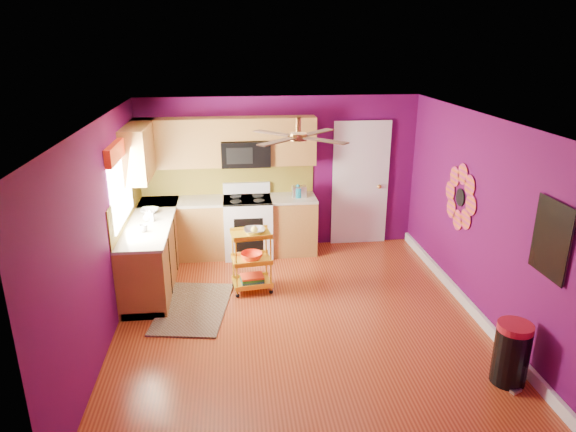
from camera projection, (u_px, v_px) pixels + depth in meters
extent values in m
plane|color=maroon|center=(299.00, 320.00, 6.46)|extent=(5.00, 5.00, 0.00)
cube|color=#55094B|center=(280.00, 174.00, 8.39)|extent=(4.50, 0.04, 2.50)
cube|color=#55094B|center=(346.00, 347.00, 3.70)|extent=(4.50, 0.04, 2.50)
cube|color=#55094B|center=(103.00, 234.00, 5.81)|extent=(0.04, 5.00, 2.50)
cube|color=#55094B|center=(482.00, 220.00, 6.28)|extent=(0.04, 5.00, 2.50)
cube|color=silver|center=(301.00, 120.00, 5.64)|extent=(4.50, 5.00, 0.04)
cube|color=white|center=(468.00, 305.00, 6.67)|extent=(0.05, 4.90, 0.14)
cube|color=#8E5D26|center=(153.00, 251.00, 7.37)|extent=(0.60, 2.30, 0.90)
cube|color=#8E5D26|center=(229.00, 228.00, 8.29)|extent=(2.80, 0.60, 0.90)
cube|color=beige|center=(150.00, 221.00, 7.22)|extent=(0.63, 2.30, 0.04)
cube|color=beige|center=(228.00, 200.00, 8.13)|extent=(2.80, 0.63, 0.04)
cube|color=black|center=(155.00, 277.00, 7.50)|extent=(0.54, 2.30, 0.10)
cube|color=black|center=(230.00, 251.00, 8.42)|extent=(2.80, 0.54, 0.10)
cube|color=white|center=(248.00, 227.00, 8.29)|extent=(0.76, 0.66, 0.92)
cube|color=black|center=(247.00, 200.00, 8.13)|extent=(0.76, 0.62, 0.03)
cube|color=white|center=(246.00, 188.00, 8.36)|extent=(0.76, 0.06, 0.18)
cube|color=black|center=(249.00, 235.00, 7.98)|extent=(0.45, 0.02, 0.55)
cube|color=#8E5D26|center=(178.00, 143.00, 7.88)|extent=(1.32, 0.33, 0.75)
cube|color=#8E5D26|center=(292.00, 141.00, 8.07)|extent=(0.72, 0.33, 0.75)
cube|color=#8E5D26|center=(245.00, 128.00, 7.92)|extent=(0.76, 0.33, 0.34)
cube|color=#8E5D26|center=(140.00, 150.00, 7.37)|extent=(0.33, 1.30, 0.75)
cube|color=black|center=(246.00, 153.00, 8.02)|extent=(0.76, 0.38, 0.40)
cube|color=brown|center=(228.00, 179.00, 8.31)|extent=(2.80, 0.01, 0.51)
cube|color=brown|center=(127.00, 203.00, 7.10)|extent=(0.01, 2.30, 0.51)
cube|color=white|center=(120.00, 184.00, 6.70)|extent=(0.03, 1.20, 1.00)
cube|color=#F93E16|center=(119.00, 148.00, 6.55)|extent=(0.08, 1.35, 0.22)
cube|color=white|center=(360.00, 185.00, 8.59)|extent=(0.85, 0.04, 2.05)
cube|color=white|center=(360.00, 185.00, 8.57)|extent=(0.95, 0.02, 2.15)
sphere|color=#BF8C3F|center=(379.00, 187.00, 8.58)|extent=(0.07, 0.07, 0.07)
cylinder|color=black|center=(460.00, 197.00, 6.81)|extent=(0.01, 0.24, 0.24)
cube|color=teal|center=(552.00, 239.00, 4.87)|extent=(0.03, 0.52, 0.72)
cube|color=black|center=(551.00, 239.00, 4.87)|extent=(0.01, 0.56, 0.76)
cylinder|color=#BF8C3F|center=(298.00, 125.00, 5.85)|extent=(0.06, 0.06, 0.16)
cylinder|color=#BF8C3F|center=(298.00, 137.00, 5.90)|extent=(0.20, 0.20, 0.08)
cube|color=#4C2D19|center=(317.00, 132.00, 6.18)|extent=(0.47, 0.47, 0.01)
cube|color=#4C2D19|center=(273.00, 133.00, 6.12)|extent=(0.47, 0.47, 0.01)
cube|color=#4C2D19|center=(277.00, 142.00, 5.61)|extent=(0.47, 0.47, 0.01)
cube|color=#4C2D19|center=(326.00, 141.00, 5.67)|extent=(0.47, 0.47, 0.01)
cube|color=black|center=(193.00, 308.00, 6.71)|extent=(1.07, 1.51, 0.02)
cylinder|color=yellow|center=(236.00, 268.00, 6.86)|extent=(0.02, 0.02, 0.82)
cylinder|color=yellow|center=(271.00, 264.00, 6.96)|extent=(0.02, 0.02, 0.82)
cylinder|color=yellow|center=(233.00, 258.00, 7.16)|extent=(0.02, 0.02, 0.82)
cylinder|color=yellow|center=(266.00, 255.00, 7.26)|extent=(0.02, 0.02, 0.82)
sphere|color=black|center=(237.00, 296.00, 7.00)|extent=(0.06, 0.06, 0.06)
sphere|color=black|center=(271.00, 292.00, 7.10)|extent=(0.06, 0.06, 0.06)
sphere|color=black|center=(234.00, 285.00, 7.30)|extent=(0.06, 0.06, 0.06)
sphere|color=black|center=(267.00, 281.00, 7.40)|extent=(0.06, 0.06, 0.06)
cube|color=yellow|center=(251.00, 235.00, 6.93)|extent=(0.57, 0.45, 0.03)
cube|color=yellow|center=(252.00, 260.00, 7.06)|extent=(0.57, 0.45, 0.03)
cube|color=yellow|center=(252.00, 283.00, 7.17)|extent=(0.57, 0.45, 0.03)
imported|color=beige|center=(254.00, 231.00, 6.93)|extent=(0.33, 0.33, 0.07)
sphere|color=yellow|center=(254.00, 230.00, 6.92)|extent=(0.10, 0.10, 0.10)
imported|color=#F93E16|center=(252.00, 256.00, 7.04)|extent=(0.34, 0.34, 0.09)
cube|color=navy|center=(252.00, 281.00, 7.16)|extent=(0.33, 0.27, 0.04)
cube|color=#267233|center=(252.00, 278.00, 7.15)|extent=(0.33, 0.27, 0.03)
cube|color=#F93E16|center=(252.00, 276.00, 7.14)|extent=(0.33, 0.27, 0.03)
cylinder|color=black|center=(511.00, 356.00, 5.20)|extent=(0.47, 0.47, 0.60)
cylinder|color=maroon|center=(516.00, 327.00, 5.09)|extent=(0.35, 0.35, 0.07)
cube|color=beige|center=(516.00, 391.00, 5.13)|extent=(0.13, 0.11, 0.03)
cylinder|color=#137690|center=(298.00, 192.00, 8.20)|extent=(0.18, 0.18, 0.16)
sphere|color=#137690|center=(298.00, 186.00, 8.17)|extent=(0.06, 0.06, 0.06)
cube|color=beige|center=(299.00, 192.00, 8.20)|extent=(0.22, 0.15, 0.18)
imported|color=#EA3F72|center=(150.00, 215.00, 7.11)|extent=(0.09, 0.09, 0.20)
imported|color=white|center=(147.00, 216.00, 7.11)|extent=(0.12, 0.12, 0.15)
imported|color=white|center=(149.00, 211.00, 7.46)|extent=(0.26, 0.26, 0.06)
imported|color=white|center=(143.00, 228.00, 6.74)|extent=(0.12, 0.12, 0.10)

